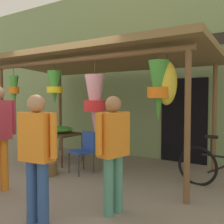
% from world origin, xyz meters
% --- Properties ---
extents(ground_plane, '(30.00, 30.00, 0.00)m').
position_xyz_m(ground_plane, '(0.00, 0.00, 0.00)').
color(ground_plane, gray).
extents(shop_facade, '(12.84, 0.29, 4.56)m').
position_xyz_m(shop_facade, '(0.01, 2.45, 2.28)').
color(shop_facade, '#7A9360').
rests_on(shop_facade, ground_plane).
extents(market_stall_canopy, '(4.79, 2.43, 2.49)m').
position_xyz_m(market_stall_canopy, '(0.23, 0.68, 2.14)').
color(market_stall_canopy, brown).
rests_on(market_stall_canopy, ground_plane).
extents(display_table, '(1.19, 0.82, 0.69)m').
position_xyz_m(display_table, '(-1.20, 0.78, 0.62)').
color(display_table, brown).
rests_on(display_table, ground_plane).
extents(flower_heap_on_table, '(0.80, 0.56, 0.17)m').
position_xyz_m(flower_heap_on_table, '(-1.16, 0.85, 0.78)').
color(flower_heap_on_table, green).
rests_on(flower_heap_on_table, display_table).
extents(folding_chair, '(0.50, 0.50, 0.84)m').
position_xyz_m(folding_chair, '(-0.00, 0.39, 0.50)').
color(folding_chair, '#2347A8').
rests_on(folding_chair, ground_plane).
extents(wicker_basket_by_table, '(0.47, 0.47, 0.26)m').
position_xyz_m(wicker_basket_by_table, '(-0.56, -0.16, 0.13)').
color(wicker_basket_by_table, brown).
rests_on(wicker_basket_by_table, ground_plane).
extents(customer_foreground, '(0.59, 0.26, 1.57)m').
position_xyz_m(customer_foreground, '(0.90, -1.66, 0.92)').
color(customer_foreground, '#2D5193').
rests_on(customer_foreground, ground_plane).
extents(passerby_at_right, '(0.30, 0.58, 1.55)m').
position_xyz_m(passerby_at_right, '(1.52, -0.93, 0.91)').
color(passerby_at_right, '#4C8E7A').
rests_on(passerby_at_right, ground_plane).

